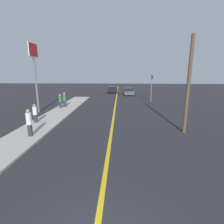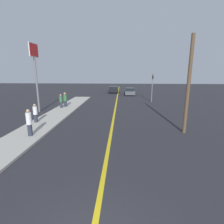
% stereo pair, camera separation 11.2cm
% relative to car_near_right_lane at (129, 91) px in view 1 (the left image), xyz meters
% --- Properties ---
extents(road_center_line, '(0.20, 60.00, 0.01)m').
position_rel_car_near_right_lane_xyz_m(road_center_line, '(-2.27, -11.74, -0.63)').
color(road_center_line, gold).
rests_on(road_center_line, ground_plane).
extents(sidewalk_left, '(2.55, 25.69, 0.14)m').
position_rel_car_near_right_lane_xyz_m(sidewalk_left, '(-8.03, -16.90, -0.56)').
color(sidewalk_left, '#ADA89E').
rests_on(sidewalk_left, ground_plane).
extents(car_near_right_lane, '(1.95, 4.05, 1.31)m').
position_rel_car_near_right_lane_xyz_m(car_near_right_lane, '(0.00, 0.00, 0.00)').
color(car_near_right_lane, '#4C5156').
rests_on(car_near_right_lane, ground_plane).
extents(car_ahead_center, '(2.02, 3.83, 1.28)m').
position_rel_car_near_right_lane_xyz_m(car_ahead_center, '(-3.22, 3.37, -0.00)').
color(car_ahead_center, black).
rests_on(car_ahead_center, ground_plane).
extents(pedestrian_near_curb, '(0.35, 0.35, 1.80)m').
position_rel_car_near_right_lane_xyz_m(pedestrian_near_curb, '(-7.59, -22.20, 0.41)').
color(pedestrian_near_curb, '#282D3D').
rests_on(pedestrian_near_curb, sidewalk_left).
extents(pedestrian_mid_group, '(0.35, 0.35, 1.56)m').
position_rel_car_near_right_lane_xyz_m(pedestrian_mid_group, '(-8.73, -19.09, 0.28)').
color(pedestrian_mid_group, '#282D3D').
rests_on(pedestrian_mid_group, sidewalk_left).
extents(pedestrian_far_standing, '(0.34, 0.34, 1.59)m').
position_rel_car_near_right_lane_xyz_m(pedestrian_far_standing, '(-8.63, -13.06, 0.30)').
color(pedestrian_far_standing, '#282D3D').
rests_on(pedestrian_far_standing, sidewalk_left).
extents(pedestrian_by_sign, '(0.42, 0.42, 1.71)m').
position_rel_car_near_right_lane_xyz_m(pedestrian_by_sign, '(-8.33, -12.41, 0.35)').
color(pedestrian_by_sign, '#282D3D').
rests_on(pedestrian_by_sign, sidewalk_left).
extents(traffic_light, '(0.18, 0.40, 3.89)m').
position_rel_car_near_right_lane_xyz_m(traffic_light, '(2.76, -7.88, 1.77)').
color(traffic_light, slate).
rests_on(traffic_light, ground_plane).
extents(roadside_sign, '(0.20, 1.79, 7.09)m').
position_rel_car_near_right_lane_xyz_m(roadside_sign, '(-10.49, -14.76, 4.59)').
color(roadside_sign, slate).
rests_on(roadside_sign, ground_plane).
extents(utility_pole, '(0.24, 0.24, 6.69)m').
position_rel_car_near_right_lane_xyz_m(utility_pole, '(2.98, -20.67, 2.72)').
color(utility_pole, brown).
rests_on(utility_pole, ground_plane).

